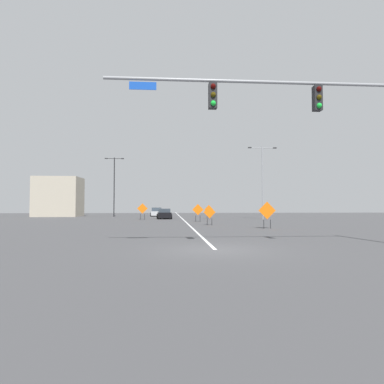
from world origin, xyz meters
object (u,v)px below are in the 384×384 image
(construction_sign_median_far, at_px, (142,209))
(construction_sign_median_near, at_px, (210,213))
(car_silver_passing, at_px, (157,212))
(construction_sign_left_shoulder, at_px, (267,212))
(construction_sign_right_shoulder, at_px, (209,210))
(construction_sign_right_lane, at_px, (198,210))
(street_lamp_near_right, at_px, (114,182))
(street_lamp_near_left, at_px, (263,177))
(traffic_signal_assembly, at_px, (318,115))
(car_black_approaching, at_px, (164,214))

(construction_sign_median_far, relative_size, construction_sign_median_near, 1.19)
(construction_sign_median_near, height_order, car_silver_passing, construction_sign_median_near)
(construction_sign_left_shoulder, bearing_deg, car_silver_passing, 107.50)
(construction_sign_right_shoulder, distance_m, construction_sign_right_lane, 8.96)
(construction_sign_right_shoulder, relative_size, car_silver_passing, 0.46)
(construction_sign_median_far, bearing_deg, car_silver_passing, 84.32)
(street_lamp_near_right, relative_size, street_lamp_near_left, 1.00)
(traffic_signal_assembly, height_order, street_lamp_near_left, street_lamp_near_left)
(construction_sign_left_shoulder, height_order, construction_sign_right_lane, construction_sign_left_shoulder)
(traffic_signal_assembly, bearing_deg, construction_sign_median_near, 98.42)
(construction_sign_right_lane, bearing_deg, construction_sign_right_shoulder, 75.21)
(street_lamp_near_right, bearing_deg, street_lamp_near_left, -28.82)
(traffic_signal_assembly, xyz_separation_m, construction_sign_median_far, (-9.52, 29.06, -4.29))
(construction_sign_left_shoulder, bearing_deg, traffic_signal_assembly, -96.73)
(construction_sign_median_near, bearing_deg, street_lamp_near_right, 117.82)
(construction_sign_right_shoulder, xyz_separation_m, construction_sign_median_far, (-8.84, -2.91, 0.16))
(street_lamp_near_right, relative_size, car_silver_passing, 2.31)
(construction_sign_median_far, distance_m, car_silver_passing, 13.39)
(street_lamp_near_left, distance_m, construction_sign_right_lane, 11.35)
(car_silver_passing, bearing_deg, street_lamp_near_right, -163.03)
(traffic_signal_assembly, distance_m, construction_sign_left_shoulder, 12.73)
(construction_sign_right_shoulder, bearing_deg, street_lamp_near_left, -25.23)
(construction_sign_median_far, height_order, car_black_approaching, construction_sign_median_far)
(traffic_signal_assembly, distance_m, construction_sign_median_far, 30.88)
(street_lamp_near_left, xyz_separation_m, construction_sign_right_lane, (-8.94, -5.52, -4.29))
(construction_sign_left_shoulder, relative_size, construction_sign_right_lane, 1.07)
(street_lamp_near_left, height_order, construction_sign_right_shoulder, street_lamp_near_left)
(street_lamp_near_left, height_order, construction_sign_right_lane, street_lamp_near_left)
(street_lamp_near_right, distance_m, construction_sign_median_far, 13.16)
(construction_sign_left_shoulder, bearing_deg, construction_sign_right_shoulder, 95.94)
(construction_sign_left_shoulder, xyz_separation_m, construction_sign_right_shoulder, (-2.09, 20.07, -0.16))
(traffic_signal_assembly, height_order, construction_sign_median_near, traffic_signal_assembly)
(car_black_approaching, bearing_deg, street_lamp_near_left, -12.22)
(traffic_signal_assembly, xyz_separation_m, street_lamp_near_right, (-14.90, 40.32, -0.13))
(traffic_signal_assembly, height_order, construction_sign_left_shoulder, traffic_signal_assembly)
(street_lamp_near_right, xyz_separation_m, street_lamp_near_left, (20.88, -11.49, 0.06))
(car_black_approaching, xyz_separation_m, car_silver_passing, (-1.40, 10.77, 0.02))
(traffic_signal_assembly, height_order, construction_sign_right_shoulder, traffic_signal_assembly)
(car_black_approaching, bearing_deg, construction_sign_right_shoulder, 3.47)
(traffic_signal_assembly, xyz_separation_m, street_lamp_near_left, (5.97, 28.83, -0.07))
(car_black_approaching, bearing_deg, construction_sign_median_near, -73.76)
(construction_sign_median_far, relative_size, car_black_approaching, 0.51)
(street_lamp_near_left, height_order, car_black_approaching, street_lamp_near_left)
(street_lamp_near_left, xyz_separation_m, construction_sign_median_near, (-8.46, -12.05, -4.45))
(construction_sign_left_shoulder, relative_size, construction_sign_median_far, 1.01)
(construction_sign_right_lane, distance_m, car_black_approaching, 9.15)
(street_lamp_near_right, bearing_deg, car_black_approaching, -47.11)
(street_lamp_near_right, height_order, car_silver_passing, street_lamp_near_right)
(street_lamp_near_left, distance_m, construction_sign_right_shoulder, 8.56)
(street_lamp_near_left, relative_size, construction_sign_right_lane, 4.83)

